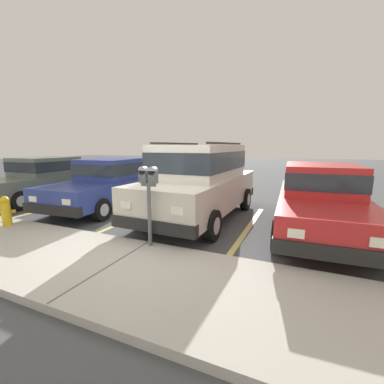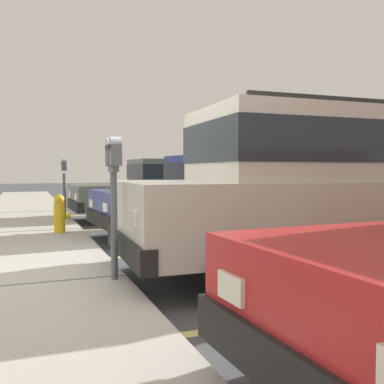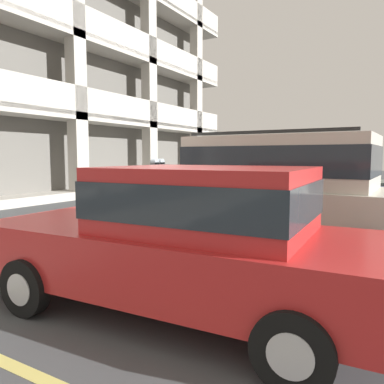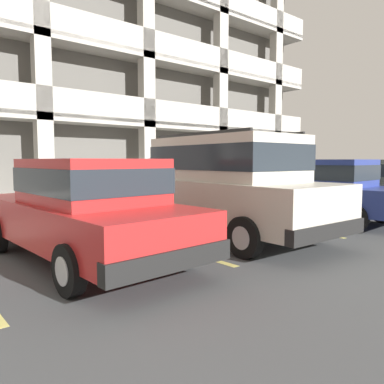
{
  "view_description": "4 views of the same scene",
  "coord_description": "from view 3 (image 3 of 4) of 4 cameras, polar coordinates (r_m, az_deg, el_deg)",
  "views": [
    {
      "loc": [
        -2.65,
        4.2,
        1.95
      ],
      "look_at": [
        -0.49,
        -0.77,
        0.97
      ],
      "focal_mm": 24.0,
      "sensor_mm": 36.0,
      "label": 1
    },
    {
      "loc": [
        -4.53,
        1.18,
        1.25
      ],
      "look_at": [
        0.12,
        -0.61,
        1.0
      ],
      "focal_mm": 40.0,
      "sensor_mm": 36.0,
      "label": 2
    },
    {
      "loc": [
        -6.31,
        -4.04,
        1.65
      ],
      "look_at": [
        -0.48,
        -0.65,
        1.0
      ],
      "focal_mm": 35.0,
      "sensor_mm": 36.0,
      "label": 3
    },
    {
      "loc": [
        -5.37,
        -7.41,
        1.52
      ],
      "look_at": [
        0.12,
        -0.81,
        0.79
      ],
      "focal_mm": 35.0,
      "sensor_mm": 36.0,
      "label": 4
    }
  ],
  "objects": [
    {
      "name": "ground_plane",
      "position": [
        7.68,
        -2.46,
        -7.25
      ],
      "size": [
        80.0,
        80.0,
        0.1
      ],
      "color": "#444749"
    },
    {
      "name": "sidewalk",
      "position": [
        8.42,
        -9.97,
        -5.44
      ],
      "size": [
        40.0,
        2.2,
        0.12
      ],
      "color": "#ADA89E",
      "rests_on": "ground_plane"
    },
    {
      "name": "parking_stall_lines",
      "position": [
        8.44,
        11.36,
        -5.83
      ],
      "size": [
        12.39,
        4.8,
        0.01
      ],
      "color": "#DBD16B",
      "rests_on": "ground_plane"
    },
    {
      "name": "silver_suv",
      "position": [
        6.48,
        12.96,
        0.42
      ],
      "size": [
        2.11,
        4.83,
        2.03
      ],
      "rotation": [
        0.0,
        0.0,
        -0.03
      ],
      "color": "beige",
      "rests_on": "ground_plane"
    },
    {
      "name": "red_sedan",
      "position": [
        3.88,
        -0.36,
        -6.81
      ],
      "size": [
        1.98,
        4.55,
        1.54
      ],
      "rotation": [
        0.0,
        0.0,
        0.04
      ],
      "color": "red",
      "rests_on": "ground_plane"
    },
    {
      "name": "dark_hatchback",
      "position": [
        9.57,
        19.29,
        0.25
      ],
      "size": [
        2.06,
        4.59,
        1.54
      ],
      "rotation": [
        0.0,
        0.0,
        0.07
      ],
      "color": "navy",
      "rests_on": "ground_plane"
    },
    {
      "name": "blue_coupe",
      "position": [
        12.56,
        21.36,
        1.37
      ],
      "size": [
        1.96,
        4.54,
        1.54
      ],
      "rotation": [
        0.0,
        0.0,
        0.04
      ],
      "color": "#5B665B",
      "rests_on": "ground_plane"
    },
    {
      "name": "parking_meter_near",
      "position": [
        7.59,
        -5.24,
        2.24
      ],
      "size": [
        0.35,
        0.12,
        1.47
      ],
      "color": "#595B60",
      "rests_on": "sidewalk"
    },
    {
      "name": "parking_meter_far",
      "position": [
        13.1,
        10.41,
        2.85
      ],
      "size": [
        0.15,
        0.12,
        1.42
      ],
      "color": "#47474C",
      "rests_on": "sidewalk"
    },
    {
      "name": "fire_hydrant",
      "position": [
        11.01,
        4.76,
        -0.67
      ],
      "size": [
        0.3,
        0.3,
        0.7
      ],
      "color": "gold",
      "rests_on": "sidewalk"
    }
  ]
}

